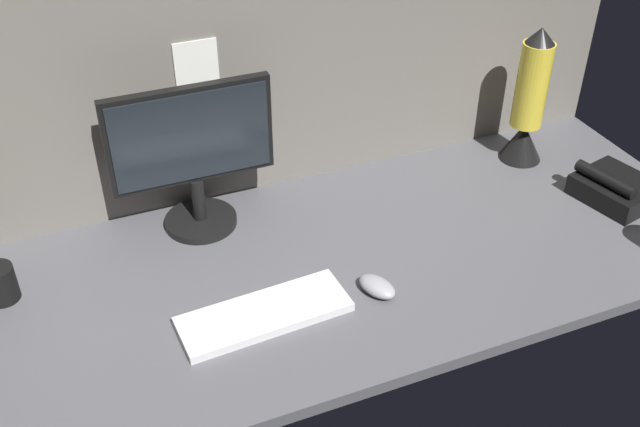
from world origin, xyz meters
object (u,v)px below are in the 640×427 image
at_px(keyboard, 264,314).
at_px(mouse, 377,287).
at_px(lava_lamp, 528,106).
at_px(monitor, 193,153).
at_px(mug_black_travel, 0,284).
at_px(desk_phone, 615,188).

height_order(keyboard, mouse, mouse).
bearing_deg(lava_lamp, mouse, -149.86).
height_order(monitor, lava_lamp, lava_lamp).
xyz_separation_m(monitor, keyboard, (0.04, -0.39, -0.19)).
height_order(mouse, mug_black_travel, mug_black_travel).
bearing_deg(desk_phone, monitor, 163.34).
height_order(monitor, mug_black_travel, monitor).
bearing_deg(mug_black_travel, keyboard, -28.35).
distance_m(mug_black_travel, desk_phone, 1.52).
distance_m(keyboard, desk_phone, 1.00).
height_order(mug_black_travel, lava_lamp, lava_lamp).
height_order(keyboard, lava_lamp, lava_lamp).
xyz_separation_m(mug_black_travel, desk_phone, (1.51, -0.20, -0.01)).
relative_size(keyboard, desk_phone, 1.65).
distance_m(mouse, mug_black_travel, 0.83).
xyz_separation_m(keyboard, mouse, (0.26, -0.02, 0.01)).
bearing_deg(keyboard, monitor, 92.21).
relative_size(monitor, mug_black_travel, 4.65).
bearing_deg(lava_lamp, mug_black_travel, -177.15).
bearing_deg(monitor, mouse, -53.97).
relative_size(keyboard, mouse, 3.85).
distance_m(monitor, keyboard, 0.44).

